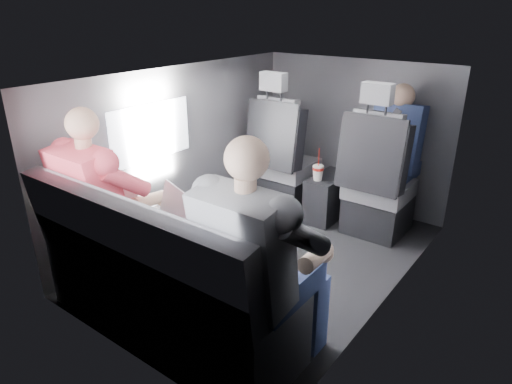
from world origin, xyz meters
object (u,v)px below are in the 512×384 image
Objects in this scene: front_seat_left at (283,167)px; center_console at (328,197)px; front_seat_right at (376,189)px; laptop_white at (130,200)px; rear_bench at (162,288)px; passenger_rear_left at (109,205)px; laptop_black at (270,249)px; passenger_front_right at (397,141)px; soda_cup at (318,172)px; laptop_silver at (189,218)px; passenger_rear_right at (261,262)px.

center_console is (0.45, 0.04, -0.20)m from front_seat_left.
front_seat_right reaches higher than laptop_white.
rear_bench reaches higher than center_console.
center_console is 1.97m from passenger_rear_left.
front_seat_left is at bearing 121.33° from laptop_black.
passenger_front_right is (-0.08, 1.92, 0.11)m from laptop_black.
center_console is 1.71× the size of soda_cup.
front_seat_right is 3.29× the size of laptop_white.
front_seat_left is 3.06× the size of laptop_black.
front_seat_left is 1.70m from laptop_white.
passenger_front_right is (1.02, 2.07, 0.10)m from passenger_rear_left.
laptop_white reaches higher than laptop_black.
laptop_silver is at bearing 94.22° from rear_bench.
passenger_front_right is at bearing 92.39° from laptop_black.
front_seat_right is at bearing 95.16° from passenger_rear_right.
soda_cup reaches higher than center_console.
passenger_rear_right is at bearing -14.71° from laptop_silver.
rear_bench is 0.69m from laptop_black.
passenger_rear_right reaches higher than center_console.
front_seat_left reaches higher than passenger_front_right.
rear_bench is 1.24× the size of passenger_rear_right.
front_seat_left reaches higher than laptop_silver.
laptop_white reaches higher than center_console.
laptop_silver is at bearing -89.62° from soda_cup.
passenger_front_right is at bearing 75.27° from laptop_silver.
laptop_silver is at bearing 17.73° from passenger_rear_left.
laptop_black is (0.58, -0.02, -0.00)m from laptop_silver.
rear_bench is 0.42m from laptop_silver.
laptop_silver is at bearing 165.29° from passenger_rear_right.
rear_bench is 1.80m from soda_cup.
center_console is at bearing 90.00° from rear_bench.
passenger_rear_right is (0.61, 0.09, 0.34)m from rear_bench.
front_seat_right is 1.96m from rear_bench.
soda_cup is (-0.03, 1.79, 0.16)m from rear_bench.
rear_bench is at bearing -89.06° from soda_cup.
passenger_rear_left is 0.98× the size of passenger_rear_right.
front_seat_right is at bearing 74.05° from laptop_silver.
soda_cup is 0.22× the size of passenger_rear_right.
front_seat_left is at bearing 180.00° from front_seat_right.
laptop_black is 1.92m from passenger_front_right.
laptop_white is at bearing -106.70° from soda_cup.
passenger_front_right is (0.51, 0.37, 0.28)m from soda_cup.
rear_bench reaches higher than laptop_silver.
passenger_rear_right is at bearing -6.62° from laptop_white.
rear_bench is at bearing -24.09° from laptop_white.
center_console is at bearing 5.07° from front_seat_left.
front_seat_right is 0.49m from center_console.
rear_bench is at bearing -156.66° from laptop_black.
rear_bench reaches higher than soda_cup.
passenger_rear_right reaches higher than laptop_silver.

